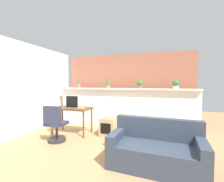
% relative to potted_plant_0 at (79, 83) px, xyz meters
% --- Properties ---
extents(ground_plane, '(12.00, 12.00, 0.00)m').
position_rel_potted_plant_0_xyz_m(ground_plane, '(1.63, -1.94, -1.44)').
color(ground_plane, tan).
extents(divider_wall, '(4.57, 0.16, 1.25)m').
position_rel_potted_plant_0_xyz_m(divider_wall, '(1.63, 0.06, -0.82)').
color(divider_wall, white).
rests_on(divider_wall, ground).
extents(plant_shelf, '(4.57, 0.31, 0.04)m').
position_rel_potted_plant_0_xyz_m(plant_shelf, '(1.63, 0.02, -0.18)').
color(plant_shelf, white).
rests_on(plant_shelf, divider_wall).
extents(brick_wall_behind, '(4.57, 0.10, 2.50)m').
position_rel_potted_plant_0_xyz_m(brick_wall_behind, '(1.63, 0.66, -0.19)').
color(brick_wall_behind, '#AD664C').
rests_on(brick_wall_behind, ground).
extents(side_wall_left, '(0.12, 4.40, 2.60)m').
position_rel_potted_plant_0_xyz_m(side_wall_left, '(-0.91, -1.54, -0.14)').
color(side_wall_left, white).
rests_on(side_wall_left, ground).
extents(potted_plant_0, '(0.12, 0.12, 0.33)m').
position_rel_potted_plant_0_xyz_m(potted_plant_0, '(0.00, 0.00, 0.00)').
color(potted_plant_0, '#C66B42').
rests_on(potted_plant_0, plant_shelf).
extents(potted_plant_1, '(0.14, 0.14, 0.38)m').
position_rel_potted_plant_0_xyz_m(potted_plant_1, '(1.10, 0.03, 0.01)').
color(potted_plant_1, '#C66B42').
rests_on(potted_plant_1, plant_shelf).
extents(potted_plant_2, '(0.19, 0.19, 0.26)m').
position_rel_potted_plant_0_xyz_m(potted_plant_2, '(2.16, 0.06, -0.02)').
color(potted_plant_2, '#B7474C').
rests_on(potted_plant_2, plant_shelf).
extents(potted_plant_3, '(0.19, 0.19, 0.26)m').
position_rel_potted_plant_0_xyz_m(potted_plant_3, '(3.22, -0.01, -0.02)').
color(potted_plant_3, silver).
rests_on(potted_plant_3, plant_shelf).
extents(desk, '(1.10, 0.60, 0.75)m').
position_rel_potted_plant_0_xyz_m(desk, '(0.38, -1.04, -0.78)').
color(desk, brown).
rests_on(desk, ground).
extents(tv_monitor, '(0.37, 0.04, 0.33)m').
position_rel_potted_plant_0_xyz_m(tv_monitor, '(0.33, -0.96, -0.53)').
color(tv_monitor, black).
rests_on(tv_monitor, desk).
extents(office_chair, '(0.47, 0.47, 0.91)m').
position_rel_potted_plant_0_xyz_m(office_chair, '(0.36, -1.75, -1.05)').
color(office_chair, '#262628').
rests_on(office_chair, ground).
extents(side_cube_shelf, '(0.40, 0.41, 0.50)m').
position_rel_potted_plant_0_xyz_m(side_cube_shelf, '(1.43, -0.91, -1.19)').
color(side_cube_shelf, tan).
rests_on(side_cube_shelf, ground).
extents(book_on_desk, '(0.19, 0.12, 0.04)m').
position_rel_potted_plant_0_xyz_m(book_on_desk, '(0.72, -1.12, -0.68)').
color(book_on_desk, gold).
rests_on(book_on_desk, desk).
extents(couch, '(1.61, 0.86, 0.80)m').
position_rel_potted_plant_0_xyz_m(couch, '(2.75, -2.15, -1.16)').
color(couch, '#333D4C').
rests_on(couch, ground).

